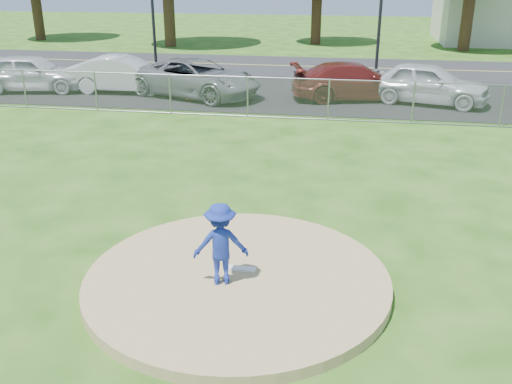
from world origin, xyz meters
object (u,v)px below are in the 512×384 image
traffic_cone (190,91)px  parked_car_gray (196,78)px  traffic_signal_left (157,5)px  parked_car_pearl (428,83)px  parked_car_white (124,74)px  pitcher (221,244)px  parked_car_silver (31,73)px  parked_car_darkred (354,81)px

traffic_cone → parked_car_gray: bearing=78.0°
traffic_signal_left → parked_car_pearl: traffic_signal_left is taller
parked_car_white → parked_car_gray: size_ratio=0.83×
pitcher → parked_car_white: 17.71m
traffic_cone → parked_car_pearl: (9.80, 0.82, 0.49)m
traffic_signal_left → parked_car_white: traffic_signal_left is taller
traffic_signal_left → parked_car_silver: size_ratio=1.16×
parked_car_silver → parked_car_white: parked_car_silver is taller
pitcher → parked_car_white: pitcher is taller
parked_car_darkred → parked_car_pearl: parked_car_pearl is taller
traffic_cone → parked_car_pearl: parked_car_pearl is taller
traffic_signal_left → parked_car_silver: traffic_signal_left is taller
parked_car_gray → parked_car_darkred: 6.76m
pitcher → traffic_cone: (-4.73, 14.86, -0.58)m
pitcher → parked_car_gray: size_ratio=0.25×
parked_car_pearl → traffic_signal_left: bearing=79.6°
traffic_signal_left → parked_car_silver: (-3.66, -6.99, -2.53)m
parked_car_white → parked_car_pearl: 13.09m
parked_car_gray → parked_car_silver: bearing=112.3°
pitcher → parked_car_darkred: 16.14m
pitcher → parked_car_white: bearing=-77.4°
parked_car_white → parked_car_darkred: parked_car_white is taller
pitcher → traffic_cone: bearing=-86.6°
traffic_cone → parked_car_white: size_ratio=0.14×
parked_car_silver → parked_car_gray: size_ratio=0.84×
traffic_cone → parked_car_pearl: size_ratio=0.14×
parked_car_white → parked_car_gray: 3.42m
traffic_signal_left → parked_car_gray: size_ratio=0.97×
traffic_cone → parked_car_gray: (0.12, 0.55, 0.46)m
parked_car_gray → traffic_signal_left: bearing=51.2°
parked_car_darkred → parked_car_silver: bearing=78.2°
pitcher → parked_car_silver: size_ratio=0.30×
parked_car_pearl → parked_car_white: bearing=104.9°
traffic_signal_left → pitcher: 23.97m
traffic_cone → parked_car_silver: size_ratio=0.14×
parked_car_white → parked_car_pearl: (13.09, -0.11, 0.04)m
pitcher → parked_car_darkred: (2.12, 16.00, -0.15)m
traffic_signal_left → parked_car_pearl: (13.61, -6.58, -2.52)m
parked_car_pearl → parked_car_gray: bearing=107.0°
traffic_cone → parked_car_gray: parked_car_gray is taller
parked_car_white → parked_car_pearl: bearing=-92.7°
pitcher → traffic_cone: size_ratio=2.14×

